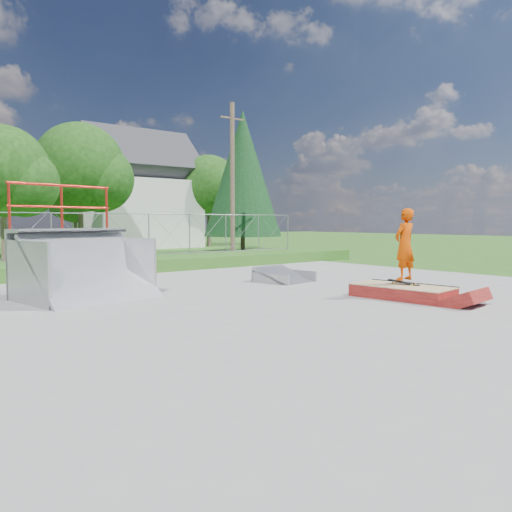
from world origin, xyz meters
The scene contains 16 objects.
ground centered at (0.00, 0.00, 0.00)m, with size 120.00×120.00×0.00m, color #2A611B.
concrete_pad centered at (0.00, 0.00, 0.02)m, with size 20.00×16.00×0.04m, color gray.
grass_berm centered at (0.00, 9.50, 0.25)m, with size 24.00×3.00×0.50m, color #2A611B.
grind_box centered at (2.92, -1.45, 0.18)m, with size 1.45×2.55×0.36m.
quarter_pipe centered at (-3.24, 3.51, 1.47)m, with size 2.93×2.48×2.93m, color #9DA0A5, non-canonical shape.
flat_bank_ramp centered at (2.97, 3.00, 0.23)m, with size 1.47×1.57×0.45m, color #9DA0A5, non-canonical shape.
skateboard centered at (3.08, -1.39, 0.41)m, with size 0.22×0.80×0.02m, color black.
skater centered at (3.08, -1.39, 1.31)m, with size 0.66×0.43×1.81m, color #CD3F01.
chain_link_fence centered at (0.00, 10.50, 1.40)m, with size 20.00×0.06×1.80m, color gray, non-canonical shape.
gable_house centered at (9.00, 26.00, 3.84)m, with size 8.40×6.08×8.94m.
utility_pole centered at (7.50, 12.00, 4.00)m, with size 0.24×0.24×8.00m, color brown.
tree_left_near centered at (-1.75, 17.83, 4.24)m, with size 4.76×4.48×6.65m.
tree_center centered at (2.78, 19.81, 4.85)m, with size 5.44×5.12×7.60m.
tree_right_far centered at (14.27, 23.82, 4.54)m, with size 5.10×4.80×7.12m.
tree_back_mid centered at (5.21, 27.86, 3.63)m, with size 4.08×3.84×5.70m.
conifer_tree centered at (12.00, 17.00, 5.05)m, with size 5.04×5.04×9.10m.
Camera 1 is at (-7.77, -8.82, 1.97)m, focal length 35.00 mm.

